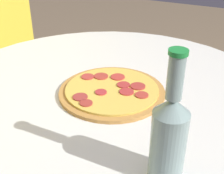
% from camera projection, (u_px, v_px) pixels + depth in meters
% --- Properties ---
extents(table, '(1.05, 1.05, 0.76)m').
position_uv_depth(table, '(107.00, 145.00, 0.97)').
color(table, silver).
rests_on(table, ground_plane).
extents(pizza, '(0.30, 0.30, 0.02)m').
position_uv_depth(pizza, '(112.00, 91.00, 0.88)').
color(pizza, '#B77F3D').
rests_on(pizza, table).
extents(beer_bottle, '(0.07, 0.07, 0.26)m').
position_uv_depth(beer_bottle, '(169.00, 135.00, 0.56)').
color(beer_bottle, gray).
rests_on(beer_bottle, table).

